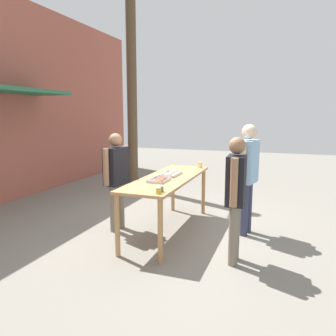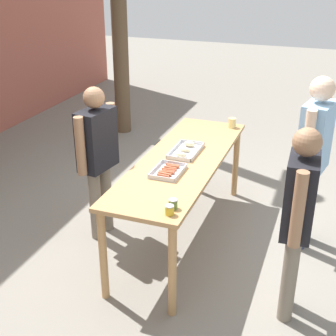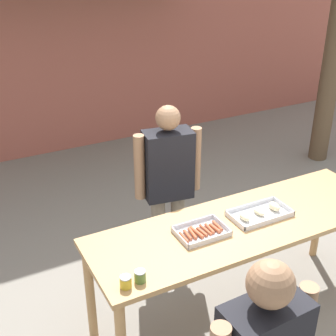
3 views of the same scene
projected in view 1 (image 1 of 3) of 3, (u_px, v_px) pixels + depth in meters
The scene contains 11 objects.
ground_plane at pixel (168, 231), 5.48m from camera, with size 24.00×24.00×0.00m, color gray.
serving_table at pixel (168, 184), 5.34m from camera, with size 2.43×0.76×0.92m.
food_tray_sausages at pixel (159, 180), 4.98m from camera, with size 0.37×0.26×0.04m.
food_tray_buns at pixel (170, 174), 5.48m from camera, with size 0.48×0.26×0.07m.
condiment_jar_mustard at pixel (158, 191), 4.23m from camera, with size 0.07×0.07×0.08m.
condiment_jar_ketchup at pixel (161, 189), 4.32m from camera, with size 0.07×0.07×0.08m.
beer_cup at pixel (200, 165), 6.22m from camera, with size 0.09×0.09×0.11m.
person_server_behind_table at pixel (116, 173), 5.39m from camera, with size 0.60×0.29×1.63m.
person_customer_holding_hotdog at pixel (236, 189), 4.18m from camera, with size 0.59×0.24×1.66m.
person_customer_with_cup at pixel (248, 169), 5.19m from camera, with size 0.60×0.31×1.78m.
utility_pole at pixel (132, 77), 8.29m from camera, with size 1.10×0.25×5.59m.
Camera 1 is at (-4.91, -1.79, 1.95)m, focal length 35.00 mm.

